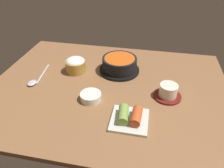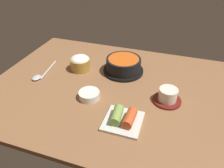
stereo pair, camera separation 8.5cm
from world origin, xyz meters
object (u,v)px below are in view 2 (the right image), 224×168
tea_cup_with_saucer (168,96)px  banchan_cup_center (89,95)px  rice_bowl (80,63)px  stone_pot (123,65)px  spoon (41,75)px  kimchi_plate (123,119)px

tea_cup_with_saucer → banchan_cup_center: 30.01cm
rice_bowl → banchan_cup_center: 22.50cm
rice_bowl → banchan_cup_center: size_ratio=1.12×
stone_pot → spoon: 37.86cm
tea_cup_with_saucer → spoon: (-56.22, 0.05, -1.92)cm
kimchi_plate → rice_bowl: bearing=136.4°
banchan_cup_center → kimchi_plate: 18.37cm
tea_cup_with_saucer → rice_bowl: bearing=164.9°
stone_pot → rice_bowl: (-19.78, -4.31, 0.18)cm
tea_cup_with_saucer → kimchi_plate: tea_cup_with_saucer is taller
spoon → banchan_cup_center: bearing=-15.4°
rice_bowl → banchan_cup_center: bearing=-56.1°
tea_cup_with_saucer → kimchi_plate: size_ratio=0.86×
spoon → rice_bowl: bearing=37.2°
stone_pot → spoon: bearing=-155.9°
banchan_cup_center → spoon: (-27.16, 7.47, -0.91)cm
stone_pot → tea_cup_with_saucer: size_ratio=1.71×
tea_cup_with_saucer → spoon: tea_cup_with_saucer is taller
kimchi_plate → spoon: 46.27cm
rice_bowl → spoon: 18.66cm
stone_pot → spoon: size_ratio=1.01×
rice_bowl → tea_cup_with_saucer: (41.55, -11.17, -1.08)cm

